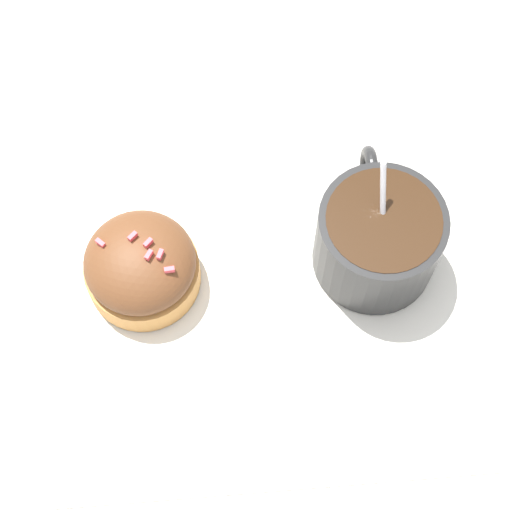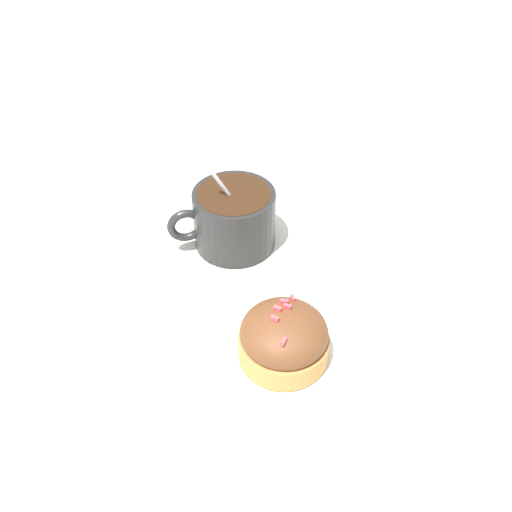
% 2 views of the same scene
% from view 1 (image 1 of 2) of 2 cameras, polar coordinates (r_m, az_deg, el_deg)
% --- Properties ---
extents(ground_plane, '(3.00, 3.00, 0.00)m').
position_cam_1_polar(ground_plane, '(0.64, 0.21, -1.20)').
color(ground_plane, silver).
extents(paper_napkin, '(0.33, 0.33, 0.00)m').
position_cam_1_polar(paper_napkin, '(0.64, 0.21, -1.15)').
color(paper_napkin, white).
rests_on(paper_napkin, ground_plane).
extents(coffee_cup, '(0.09, 0.12, 0.10)m').
position_cam_1_polar(coffee_cup, '(0.61, 8.10, 1.57)').
color(coffee_cup, black).
rests_on(coffee_cup, paper_napkin).
extents(frosted_pastry, '(0.08, 0.08, 0.06)m').
position_cam_1_polar(frosted_pastry, '(0.62, -7.67, -0.68)').
color(frosted_pastry, '#C18442').
rests_on(frosted_pastry, paper_napkin).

